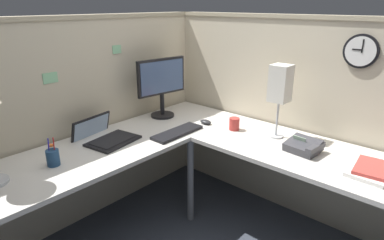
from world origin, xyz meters
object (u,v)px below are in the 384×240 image
at_px(laptop, 103,136).
at_px(coffee_mug, 234,124).
at_px(computer_mouse, 206,122).
at_px(office_phone, 304,147).
at_px(monitor, 162,83).
at_px(pen_cup, 53,157).
at_px(wall_clock, 361,51).
at_px(desk_lamp_paper, 280,86).
at_px(book_stack, 372,170).
at_px(keyboard, 177,132).

distance_m(laptop, coffee_mug, 0.98).
distance_m(computer_mouse, office_phone, 0.82).
xyz_separation_m(monitor, computer_mouse, (0.10, -0.40, -0.28)).
height_order(computer_mouse, pen_cup, pen_cup).
bearing_deg(monitor, office_phone, -84.43).
xyz_separation_m(computer_mouse, wall_clock, (0.38, -0.97, 0.62)).
relative_size(computer_mouse, pen_cup, 0.58).
relative_size(monitor, desk_lamp_paper, 0.94).
bearing_deg(desk_lamp_paper, book_stack, -101.58).
bearing_deg(office_phone, pen_cup, 138.54).
height_order(office_phone, book_stack, office_phone).
relative_size(laptop, keyboard, 1.00).
relative_size(office_phone, wall_clock, 1.01).
height_order(computer_mouse, office_phone, office_phone).
bearing_deg(book_stack, wall_clock, 34.52).
bearing_deg(keyboard, pen_cup, 166.09).
distance_m(monitor, pen_cup, 1.11).
height_order(desk_lamp_paper, coffee_mug, desk_lamp_paper).
bearing_deg(laptop, computer_mouse, -25.35).
bearing_deg(computer_mouse, laptop, 154.65).
distance_m(pen_cup, wall_clock, 2.05).
bearing_deg(desk_lamp_paper, pen_cup, 149.05).
bearing_deg(coffee_mug, pen_cup, 158.66).
height_order(book_stack, desk_lamp_paper, desk_lamp_paper).
xyz_separation_m(keyboard, desk_lamp_paper, (0.44, -0.58, 0.37)).
relative_size(keyboard, office_phone, 1.93).
distance_m(book_stack, desk_lamp_paper, 0.79).
bearing_deg(coffee_mug, monitor, 102.79).
bearing_deg(coffee_mug, keyboard, 142.80).
relative_size(laptop, office_phone, 1.93).
bearing_deg(office_phone, coffee_mug, 87.23).
bearing_deg(office_phone, book_stack, -93.07).
xyz_separation_m(laptop, keyboard, (0.43, -0.33, -0.01)).
height_order(monitor, office_phone, monitor).
bearing_deg(monitor, book_stack, -86.62).
distance_m(keyboard, coffee_mug, 0.45).
height_order(keyboard, desk_lamp_paper, desk_lamp_paper).
bearing_deg(monitor, computer_mouse, -75.88).
relative_size(laptop, computer_mouse, 4.13).
xyz_separation_m(pen_cup, office_phone, (1.19, -1.05, -0.02)).
height_order(coffee_mug, wall_clock, wall_clock).
bearing_deg(pen_cup, laptop, 15.52).
distance_m(keyboard, book_stack, 1.30).
xyz_separation_m(computer_mouse, desk_lamp_paper, (0.14, -0.56, 0.37)).
bearing_deg(pen_cup, monitor, 9.13).
bearing_deg(office_phone, wall_clock, -22.31).
height_order(monitor, pen_cup, monitor).
bearing_deg(pen_cup, computer_mouse, -11.02).
bearing_deg(book_stack, keyboard, 103.57).
height_order(keyboard, pen_cup, pen_cup).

